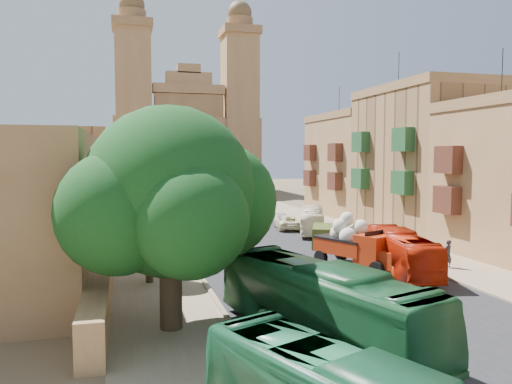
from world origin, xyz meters
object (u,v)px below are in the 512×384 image
street_tree_c (137,190)px  bus_green_north (321,303)px  bus_red_east (400,252)px  car_blue_a (283,267)px  olive_pickup (324,236)px  pedestrian_c (407,239)px  pedestrian_a (448,254)px  street_tree_a (149,229)px  car_white_a (239,223)px  red_truck (358,244)px  car_cream (288,222)px  car_blue_b (187,200)px  street_tree_d (135,188)px  street_tree_b (142,210)px  car_dkblue (199,214)px  car_white_b (281,217)px  bus_cream_east (312,221)px  ficus_tree (172,198)px  church (185,143)px

street_tree_c → bus_green_north: street_tree_c is taller
bus_red_east → car_blue_a: 7.54m
olive_pickup → car_blue_a: olive_pickup is taller
olive_pickup → pedestrian_c: bearing=-20.8°
pedestrian_c → pedestrian_a: bearing=-14.3°
street_tree_a → pedestrian_a: (18.79, -1.13, -2.19)m
olive_pickup → car_white_a: 11.35m
car_white_a → pedestrian_c: size_ratio=2.67×
street_tree_c → red_truck: 27.18m
car_cream → pedestrian_a: size_ratio=2.76×
red_truck → car_blue_b: bearing=96.5°
street_tree_d → car_white_a: size_ratio=1.18×
street_tree_b → car_dkblue: (6.75, 14.42, -2.13)m
car_white_b → pedestrian_c: bearing=128.8°
car_cream → red_truck: bearing=96.3°
bus_cream_east → car_white_b: (-0.71, 7.47, -0.59)m
street_tree_b → street_tree_d: bearing=90.0°
ficus_tree → car_white_a: 28.30m
car_white_b → pedestrian_a: 23.50m
street_tree_d → car_cream: street_tree_d is taller
street_tree_c → car_blue_b: size_ratio=1.66×
ficus_tree → red_truck: 15.59m
bus_red_east → car_white_a: bus_red_east is taller
street_tree_d → pedestrian_a: (18.79, -37.13, -2.19)m
church → olive_pickup: bearing=-86.1°
church → street_tree_c: 44.15m
pedestrian_c → red_truck: bearing=-55.9°
ficus_tree → pedestrian_a: bearing=20.7°
street_tree_c → bus_green_north: (6.00, -35.00, -2.19)m
bus_red_east → car_cream: size_ratio=1.84×
street_tree_d → olive_pickup: (14.00, -28.00, -2.30)m
street_tree_c → car_blue_a: (7.65, -25.04, -3.09)m
red_truck → car_white_b: 21.81m
bus_red_east → car_dkblue: bearing=-60.4°
car_blue_a → car_dkblue: car_dkblue is taller
street_tree_c → car_cream: size_ratio=1.11×
car_dkblue → car_white_b: size_ratio=1.41×
pedestrian_c → olive_pickup: bearing=-114.8°
street_tree_c → bus_green_north: size_ratio=0.50×
ficus_tree → bus_cream_east: 27.45m
car_white_a → bus_cream_east: bearing=-33.5°
red_truck → car_white_b: red_truck is taller
car_dkblue → car_white_b: 9.24m
bus_red_east → car_white_a: bearing=-61.4°
bus_green_north → pedestrian_c: bearing=32.1°
red_truck → car_white_b: bearing=85.5°
red_truck → car_white_b: (1.72, 21.72, -0.97)m
bus_red_east → bus_green_north: bearing=59.0°
church → olive_pickup: (4.00, -58.61, -8.71)m
car_white_a → red_truck: bearing=-79.7°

